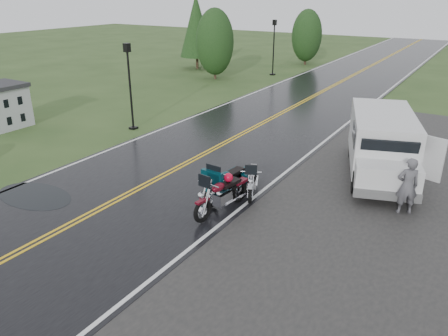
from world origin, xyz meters
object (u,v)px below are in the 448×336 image
lamp_post_far_left (274,48)px  lamp_post_near_left (130,87)px  van_white (359,162)px  motorcycle_teal (211,189)px  motorcycle_silver (250,187)px  person_at_van (407,187)px  motorcycle_red (202,202)px

lamp_post_far_left → lamp_post_near_left: bearing=-87.9°
van_white → lamp_post_near_left: lamp_post_near_left is taller
motorcycle_teal → lamp_post_near_left: 9.78m
motorcycle_teal → lamp_post_near_left: lamp_post_near_left is taller
motorcycle_silver → lamp_post_near_left: bearing=129.9°
motorcycle_teal → van_white: van_white is taller
van_white → person_at_van: size_ratio=3.27×
motorcycle_silver → person_at_van: size_ratio=1.17×
van_white → person_at_van: 1.84m
motorcycle_red → van_white: size_ratio=0.41×
motorcycle_silver → van_white: 3.79m
motorcycle_red → person_at_van: person_at_van is taller
van_white → lamp_post_near_left: (-11.70, 1.66, 0.95)m
motorcycle_teal → motorcycle_silver: motorcycle_teal is taller
motorcycle_red → motorcycle_teal: (-0.29, 0.91, -0.02)m
motorcycle_silver → lamp_post_far_left: bearing=89.4°
lamp_post_far_left → motorcycle_teal: bearing=-68.8°
motorcycle_red → motorcycle_teal: 0.96m
motorcycle_silver → lamp_post_near_left: 10.10m
motorcycle_teal → lamp_post_near_left: bearing=152.0°
motorcycle_silver → lamp_post_far_left: size_ratio=0.49×
lamp_post_far_left → van_white: bearing=-57.0°
lamp_post_near_left → lamp_post_far_left: 17.37m
motorcycle_teal → person_at_van: bearing=33.9°
motorcycle_red → lamp_post_near_left: (-8.43, 6.15, 1.39)m
person_at_van → lamp_post_far_left: (-14.04, 19.65, 1.28)m
motorcycle_red → motorcycle_silver: motorcycle_red is taller
lamp_post_far_left → person_at_van: bearing=-54.5°
van_white → lamp_post_far_left: (-12.34, 19.02, 1.02)m
person_at_van → lamp_post_near_left: bearing=-39.5°
motorcycle_red → person_at_van: bearing=44.9°
motorcycle_red → lamp_post_near_left: 10.53m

